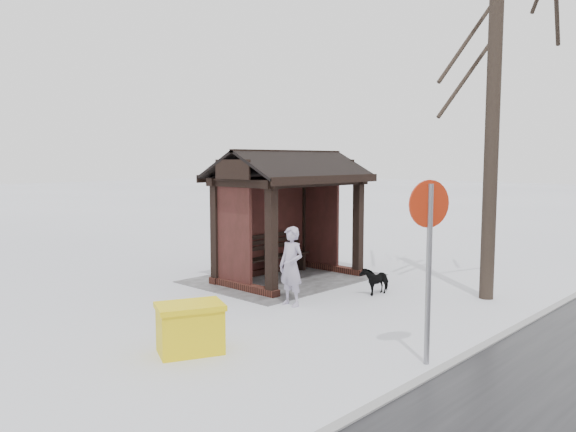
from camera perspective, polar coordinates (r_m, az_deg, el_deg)
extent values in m
plane|color=silver|center=(13.53, 0.17, -6.48)|extent=(120.00, 120.00, 0.00)
cube|color=gray|center=(10.64, 22.59, -10.29)|extent=(120.00, 0.15, 0.06)
cube|color=gray|center=(13.66, -0.44, -6.32)|extent=(4.20, 3.20, 0.02)
cube|color=#3D1C16|center=(14.13, -2.49, -5.62)|extent=(3.30, 0.22, 0.16)
cube|color=#3D1C16|center=(14.62, 4.23, -5.25)|extent=(0.22, 2.10, 0.16)
cube|color=#3D1C16|center=(12.49, -4.60, -7.16)|extent=(0.22, 2.10, 0.16)
cube|color=black|center=(13.90, 7.14, -1.38)|extent=(0.20, 0.20, 2.30)
cube|color=black|center=(11.65, -1.69, -2.73)|extent=(0.20, 0.20, 2.30)
cube|color=black|center=(15.03, 1.61, -0.80)|extent=(0.20, 0.20, 2.30)
cube|color=black|center=(12.98, -7.29, -1.90)|extent=(0.20, 0.20, 2.30)
cube|color=black|center=(13.95, -2.51, -0.99)|extent=(2.80, 0.08, 2.14)
cube|color=black|center=(14.64, 3.31, -0.67)|extent=(0.08, 1.17, 2.14)
cube|color=black|center=(12.52, -5.61, -1.79)|extent=(0.08, 1.17, 2.14)
cube|color=black|center=(12.63, 3.14, 3.44)|extent=(3.40, 0.20, 0.18)
cube|color=black|center=(13.86, -2.53, 3.66)|extent=(3.40, 0.20, 0.18)
cylinder|color=black|center=(12.21, 20.16, 12.03)|extent=(0.29, 0.29, 8.55)
imported|color=#A49AB5|center=(11.04, 0.34, -5.13)|extent=(0.38, 0.57, 1.57)
imported|color=black|center=(12.23, 8.85, -6.45)|extent=(0.72, 0.36, 0.59)
cube|color=yellow|center=(8.64, -9.91, -11.42)|extent=(1.09, 0.94, 0.66)
cube|color=yellow|center=(8.54, -9.95, -9.03)|extent=(1.16, 1.01, 0.08)
cylinder|color=gray|center=(8.07, 14.09, -5.86)|extent=(0.08, 0.08, 2.54)
cylinder|color=#B3260C|center=(7.94, 14.14, 1.21)|extent=(0.62, 0.28, 0.66)
cylinder|color=white|center=(7.95, 14.02, 1.22)|extent=(0.48, 0.22, 0.51)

